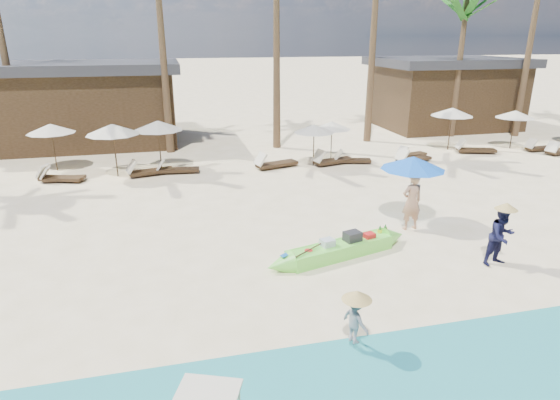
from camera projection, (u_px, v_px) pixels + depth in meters
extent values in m
plane|color=#FFE6BC|center=(322.00, 277.00, 11.51)|extent=(240.00, 240.00, 0.00)
cube|color=#6FE947|center=(340.00, 250.00, 12.52)|extent=(3.14, 1.42, 0.37)
cube|color=white|center=(340.00, 249.00, 12.52)|extent=(2.68, 1.14, 0.17)
cube|color=#262628|center=(352.00, 238.00, 12.61)|extent=(0.51, 0.44, 0.34)
cube|color=silver|center=(327.00, 244.00, 12.31)|extent=(0.40, 0.37, 0.27)
cube|color=red|center=(369.00, 237.00, 12.83)|extent=(0.34, 0.31, 0.21)
cylinder|color=red|center=(309.00, 252.00, 12.08)|extent=(0.21, 0.21, 0.09)
cylinder|color=#262628|center=(302.00, 255.00, 11.89)|extent=(0.19, 0.19, 0.08)
sphere|color=tan|center=(292.00, 255.00, 11.78)|extent=(0.17, 0.17, 0.17)
cylinder|color=yellow|center=(380.00, 232.00, 13.16)|extent=(0.14, 0.14, 0.17)
cylinder|color=yellow|center=(385.00, 231.00, 13.25)|extent=(0.14, 0.14, 0.17)
cube|color=beige|center=(208.00, 391.00, 5.99)|extent=(0.95, 0.81, 0.03)
imported|color=tan|center=(412.00, 202.00, 14.06)|extent=(0.67, 0.47, 1.78)
imported|color=black|center=(502.00, 236.00, 11.89)|extent=(0.84, 0.70, 1.57)
imported|color=gray|center=(356.00, 319.00, 8.62)|extent=(0.57, 0.71, 0.96)
cylinder|color=#99999E|center=(410.00, 190.00, 14.62)|extent=(0.04, 0.04, 2.06)
cone|color=blue|center=(413.00, 163.00, 14.33)|extent=(1.97, 1.97, 0.40)
cylinder|color=#3C2918|center=(54.00, 148.00, 20.28)|extent=(0.05, 0.05, 1.99)
cone|color=beige|center=(51.00, 128.00, 19.99)|extent=(1.99, 1.99, 0.40)
cube|color=#3C2918|center=(65.00, 178.00, 18.94)|extent=(1.62, 0.64, 0.11)
cube|color=beige|center=(45.00, 172.00, 18.75)|extent=(0.39, 0.54, 0.46)
cylinder|color=#3C2918|center=(115.00, 151.00, 19.33)|extent=(0.05, 0.05, 2.16)
cone|color=beige|center=(112.00, 129.00, 19.02)|extent=(2.16, 2.16, 0.43)
cube|color=#3C2918|center=(62.00, 178.00, 18.92)|extent=(1.81, 1.07, 0.12)
cube|color=beige|center=(42.00, 171.00, 18.87)|extent=(0.54, 0.65, 0.50)
cube|color=#3C2918|center=(152.00, 171.00, 19.82)|extent=(1.92, 1.02, 0.13)
cube|color=beige|center=(131.00, 166.00, 19.37)|extent=(0.54, 0.68, 0.54)
cylinder|color=#3C2918|center=(160.00, 146.00, 20.38)|extent=(0.05, 0.05, 2.11)
cone|color=beige|center=(158.00, 125.00, 20.08)|extent=(2.11, 2.11, 0.42)
cube|color=#3C2918|center=(179.00, 170.00, 20.11)|extent=(1.73, 0.70, 0.12)
cube|color=beige|center=(161.00, 164.00, 19.91)|extent=(0.43, 0.58, 0.49)
cylinder|color=#3C2918|center=(314.00, 146.00, 21.05)|extent=(0.05, 0.05, 1.83)
cone|color=beige|center=(314.00, 128.00, 20.79)|extent=(1.83, 1.83, 0.37)
cube|color=#3C2918|center=(277.00, 164.00, 20.95)|extent=(1.99, 1.12, 0.13)
cube|color=beige|center=(260.00, 159.00, 20.45)|extent=(0.58, 0.71, 0.55)
cube|color=#3C2918|center=(334.00, 161.00, 21.49)|extent=(1.97, 1.05, 0.13)
cube|color=beige|center=(319.00, 156.00, 21.02)|extent=(0.56, 0.69, 0.55)
cylinder|color=#3C2918|center=(331.00, 142.00, 22.00)|extent=(0.04, 0.04, 1.79)
cone|color=beige|center=(332.00, 125.00, 21.74)|extent=(1.79, 1.79, 0.36)
cube|color=#3C2918|center=(353.00, 160.00, 21.68)|extent=(1.67, 0.91, 0.11)
cube|color=beige|center=(338.00, 154.00, 21.61)|extent=(0.48, 0.59, 0.47)
cube|color=#3C2918|center=(414.00, 159.00, 21.82)|extent=(1.86, 1.06, 0.12)
cube|color=beige|center=(402.00, 155.00, 21.34)|extent=(0.54, 0.66, 0.52)
cylinder|color=#3C2918|center=(450.00, 130.00, 23.98)|extent=(0.05, 0.05, 2.10)
cone|color=beige|center=(452.00, 112.00, 23.68)|extent=(2.10, 2.10, 0.42)
cube|color=#3C2918|center=(412.00, 155.00, 22.72)|extent=(1.63, 0.94, 0.11)
cube|color=beige|center=(402.00, 151.00, 22.30)|extent=(0.48, 0.58, 0.45)
cylinder|color=#3C2918|center=(513.00, 130.00, 24.28)|extent=(0.05, 0.05, 1.93)
cone|color=beige|center=(515.00, 114.00, 24.01)|extent=(1.93, 1.93, 0.39)
cube|color=#3C2918|center=(476.00, 150.00, 23.53)|extent=(1.95, 1.13, 0.13)
cube|color=beige|center=(461.00, 143.00, 23.48)|extent=(0.58, 0.70, 0.54)
cube|color=#3C2918|center=(542.00, 148.00, 24.01)|extent=(1.69, 0.59, 0.12)
cube|color=beige|center=(531.00, 143.00, 23.73)|extent=(0.39, 0.55, 0.49)
cube|color=beige|center=(553.00, 147.00, 22.91)|extent=(0.52, 0.64, 0.50)
cone|color=brown|center=(1.00, 39.00, 21.21)|extent=(0.40, 0.40, 10.89)
cone|color=brown|center=(163.00, 48.00, 22.18)|extent=(0.40, 0.40, 10.08)
cone|color=brown|center=(277.00, 35.00, 22.96)|extent=(0.40, 0.40, 11.26)
cone|color=brown|center=(375.00, 16.00, 24.15)|extent=(0.40, 0.40, 13.16)
cone|color=brown|center=(459.00, 65.00, 26.31)|extent=(0.40, 0.40, 8.07)
cone|color=brown|center=(531.00, 41.00, 25.94)|extent=(0.40, 0.40, 10.64)
cube|color=#3C2918|center=(79.00, 108.00, 25.15)|extent=(10.00, 6.00, 3.80)
cube|color=#2D2D33|center=(73.00, 67.00, 24.44)|extent=(10.80, 6.60, 0.50)
cube|color=#3C2918|center=(444.00, 97.00, 30.01)|extent=(8.00, 6.00, 3.80)
cube|color=#2D2D33|center=(448.00, 62.00, 29.30)|extent=(8.80, 6.60, 0.50)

